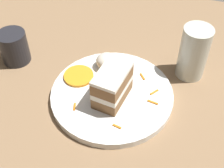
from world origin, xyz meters
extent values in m
plane|color=#4C4742|center=(0.00, 0.00, 0.00)|extent=(6.00, 6.00, 0.00)
cube|color=#846647|center=(0.00, 0.00, 0.01)|extent=(1.29, 0.99, 0.02)
cylinder|color=white|center=(-0.02, -0.01, 0.03)|extent=(0.29, 0.29, 0.02)
cube|color=brown|center=(-0.02, -0.03, 0.06)|extent=(0.07, 0.11, 0.03)
cube|color=silver|center=(-0.02, -0.03, 0.08)|extent=(0.07, 0.11, 0.01)
cube|color=brown|center=(-0.02, -0.03, 0.10)|extent=(0.07, 0.11, 0.03)
cube|color=silver|center=(-0.02, -0.03, 0.12)|extent=(0.07, 0.11, 0.01)
ellipsoid|color=silver|center=(-0.06, 0.07, 0.06)|extent=(0.06, 0.05, 0.04)
cylinder|color=orange|center=(-0.11, 0.01, 0.05)|extent=(0.07, 0.07, 0.01)
cube|color=orange|center=(0.07, 0.01, 0.04)|extent=(0.02, 0.02, 0.00)
cube|color=orange|center=(-0.07, 0.01, 0.04)|extent=(0.03, 0.01, 0.00)
cube|color=orange|center=(0.04, 0.06, 0.04)|extent=(0.02, 0.02, 0.00)
cube|color=orange|center=(-0.09, -0.08, 0.04)|extent=(0.01, 0.02, 0.00)
cube|color=orange|center=(0.02, -0.10, 0.04)|extent=(0.02, 0.01, 0.00)
cube|color=orange|center=(0.08, -0.02, 0.04)|extent=(0.03, 0.01, 0.00)
cube|color=orange|center=(-0.02, 0.04, 0.04)|extent=(0.02, 0.02, 0.00)
cube|color=orange|center=(-0.07, 0.01, 0.04)|extent=(0.02, 0.02, 0.00)
cylinder|color=beige|center=(0.15, 0.12, 0.09)|extent=(0.07, 0.07, 0.14)
cylinder|color=silver|center=(0.15, 0.12, 0.05)|extent=(0.06, 0.06, 0.05)
cylinder|color=#232328|center=(-0.30, 0.05, 0.07)|extent=(0.07, 0.07, 0.09)
cylinder|color=#382314|center=(-0.30, 0.05, 0.10)|extent=(0.06, 0.06, 0.01)
camera|label=1|loc=(0.11, -0.48, 0.58)|focal=50.00mm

